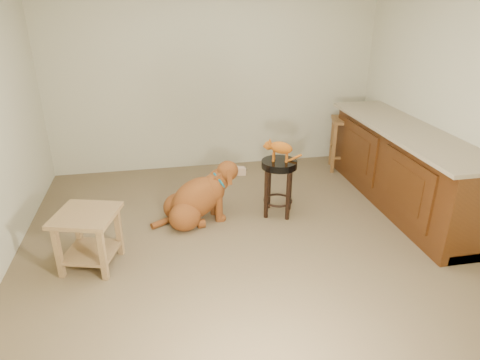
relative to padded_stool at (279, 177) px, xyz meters
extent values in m
cube|color=brown|center=(-0.47, -0.36, -0.46)|extent=(4.50, 4.00, 0.01)
cube|color=#BBB797|center=(-0.47, 1.64, 0.84)|extent=(4.50, 0.04, 2.60)
cube|color=#BBB797|center=(-0.47, -2.36, 0.84)|extent=(4.50, 0.04, 2.60)
cube|color=#BBB797|center=(1.78, -0.36, 0.84)|extent=(0.04, 4.00, 2.60)
cube|color=#45230C|center=(1.48, -0.06, -0.01)|extent=(0.60, 2.50, 0.90)
cube|color=gray|center=(1.45, -0.06, 0.46)|extent=(0.70, 2.56, 0.04)
cube|color=black|center=(1.52, -0.06, -0.41)|extent=(0.52, 2.50, 0.10)
cube|color=#45230C|center=(1.17, -0.61, 0.04)|extent=(0.02, 0.90, 0.62)
cube|color=#45230C|center=(1.17, 0.49, 0.04)|extent=(0.02, 0.90, 0.62)
cube|color=#391B09|center=(1.16, -0.61, 0.04)|extent=(0.02, 0.60, 0.40)
cube|color=#391B09|center=(1.16, 0.49, 0.04)|extent=(0.02, 0.60, 0.40)
cylinder|color=black|center=(0.15, 0.07, -0.17)|extent=(0.05, 0.05, 0.57)
cylinder|color=black|center=(-0.07, 0.15, -0.17)|extent=(0.05, 0.05, 0.57)
cylinder|color=black|center=(0.07, -0.15, -0.17)|extent=(0.05, 0.05, 0.57)
cylinder|color=black|center=(-0.15, -0.07, -0.17)|extent=(0.05, 0.05, 0.57)
torus|color=black|center=(0.00, 0.00, -0.29)|extent=(0.43, 0.43, 0.03)
cylinder|color=black|center=(0.00, 0.00, 0.15)|extent=(0.39, 0.39, 0.08)
cube|color=brown|center=(1.48, 1.23, -0.11)|extent=(0.06, 0.06, 0.70)
cube|color=brown|center=(1.17, 1.32, -0.11)|extent=(0.06, 0.06, 0.70)
cube|color=brown|center=(1.38, 0.92, -0.11)|extent=(0.06, 0.06, 0.70)
cube|color=brown|center=(1.08, 1.02, -0.11)|extent=(0.06, 0.06, 0.70)
cube|color=brown|center=(1.28, 1.12, 0.26)|extent=(0.50, 0.50, 0.04)
cube|color=olive|center=(-1.71, -0.51, -0.21)|extent=(0.06, 0.06, 0.50)
cube|color=olive|center=(-2.09, -0.40, -0.21)|extent=(0.06, 0.06, 0.50)
cube|color=olive|center=(-1.82, -0.89, -0.21)|extent=(0.06, 0.06, 0.50)
cube|color=olive|center=(-2.20, -0.78, -0.21)|extent=(0.06, 0.06, 0.50)
cube|color=olive|center=(-1.95, -0.65, 0.06)|extent=(0.64, 0.64, 0.04)
cube|color=olive|center=(-1.95, -0.65, -0.32)|extent=(0.54, 0.54, 0.03)
ellipsoid|color=brown|center=(-1.11, 0.09, -0.31)|extent=(0.39, 0.34, 0.32)
ellipsoid|color=brown|center=(-1.06, -0.16, -0.31)|extent=(0.39, 0.34, 0.32)
cylinder|color=brown|center=(-0.95, 0.14, -0.42)|extent=(0.10, 0.11, 0.10)
cylinder|color=brown|center=(-0.89, -0.15, -0.42)|extent=(0.10, 0.11, 0.10)
ellipsoid|color=brown|center=(-0.92, 0.00, -0.18)|extent=(0.77, 0.50, 0.64)
ellipsoid|color=brown|center=(-0.74, 0.03, -0.10)|extent=(0.32, 0.34, 0.33)
cylinder|color=brown|center=(-0.71, 0.13, -0.27)|extent=(0.10, 0.10, 0.37)
cylinder|color=brown|center=(-0.68, -0.05, -0.27)|extent=(0.10, 0.10, 0.37)
sphere|color=brown|center=(-0.69, 0.13, -0.43)|extent=(0.10, 0.10, 0.10)
sphere|color=brown|center=(-0.65, -0.04, -0.43)|extent=(0.10, 0.10, 0.10)
cylinder|color=brown|center=(-0.66, 0.05, 0.00)|extent=(0.26, 0.21, 0.24)
ellipsoid|color=brown|center=(-0.56, 0.06, 0.09)|extent=(0.27, 0.26, 0.23)
cube|color=#91745A|center=(-0.44, 0.09, 0.07)|extent=(0.17, 0.11, 0.10)
sphere|color=black|center=(-0.36, 0.10, 0.07)|extent=(0.06, 0.06, 0.06)
cube|color=brown|center=(-0.60, 0.16, 0.06)|extent=(0.06, 0.07, 0.17)
cube|color=brown|center=(-0.56, -0.04, 0.06)|extent=(0.06, 0.07, 0.17)
torus|color=#0D596D|center=(-0.66, 0.05, -0.01)|extent=(0.17, 0.23, 0.20)
cylinder|color=#D8BF4C|center=(-0.61, 0.06, -0.08)|extent=(0.01, 0.04, 0.04)
cylinder|color=brown|center=(-1.29, -0.02, -0.42)|extent=(0.29, 0.21, 0.07)
ellipsoid|color=#96470F|center=(0.01, 0.00, 0.34)|extent=(0.29, 0.21, 0.16)
cylinder|color=#96470F|center=(-0.05, 0.06, 0.24)|extent=(0.03, 0.03, 0.10)
sphere|color=#96470F|center=(-0.05, 0.06, 0.20)|extent=(0.03, 0.03, 0.03)
cylinder|color=#96470F|center=(-0.07, -0.01, 0.24)|extent=(0.03, 0.03, 0.10)
sphere|color=#96470F|center=(-0.07, -0.01, 0.20)|extent=(0.03, 0.03, 0.03)
cylinder|color=#96470F|center=(0.08, 0.00, 0.24)|extent=(0.03, 0.03, 0.10)
sphere|color=#96470F|center=(0.08, 0.00, 0.20)|extent=(0.03, 0.03, 0.03)
cylinder|color=#96470F|center=(0.06, -0.06, 0.24)|extent=(0.03, 0.03, 0.10)
sphere|color=#96470F|center=(0.06, -0.06, 0.20)|extent=(0.03, 0.03, 0.03)
sphere|color=#96470F|center=(-0.11, 0.04, 0.35)|extent=(0.09, 0.09, 0.09)
sphere|color=#96470F|center=(-0.15, 0.06, 0.35)|extent=(0.04, 0.04, 0.04)
sphere|color=brown|center=(-0.17, 0.06, 0.35)|extent=(0.01, 0.01, 0.01)
cone|color=#96470F|center=(-0.10, 0.07, 0.41)|extent=(0.05, 0.05, 0.05)
cone|color=#C66B60|center=(-0.10, 0.07, 0.40)|extent=(0.03, 0.03, 0.03)
cone|color=#96470F|center=(-0.12, 0.01, 0.41)|extent=(0.05, 0.05, 0.05)
cone|color=#C66B60|center=(-0.12, 0.01, 0.40)|extent=(0.03, 0.03, 0.03)
cylinder|color=#96470F|center=(0.15, -0.02, 0.21)|extent=(0.20, 0.04, 0.09)
camera|label=1|loc=(-1.25, -4.17, 1.87)|focal=32.00mm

